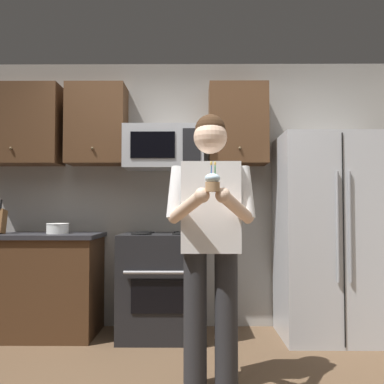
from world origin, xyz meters
The scene contains 9 objects.
wall_back centered at (0.00, 1.75, 1.30)m, with size 4.40×0.10×2.60m, color gray.
oven_range centered at (-0.15, 1.36, 0.46)m, with size 0.76×0.70×0.93m.
microwave centered at (-0.15, 1.48, 1.72)m, with size 0.74×0.41×0.40m.
refrigerator centered at (1.35, 1.32, 0.90)m, with size 0.90×0.75×1.80m.
cabinet_row_upper centered at (-0.72, 1.53, 1.95)m, with size 2.78×0.36×0.76m.
counter_left centered at (-1.45, 1.38, 0.46)m, with size 1.44×0.66×0.92m.
bowl_large_white centered at (-1.11, 1.36, 0.97)m, with size 0.20×0.20×0.09m.
person centered at (0.24, 0.22, 1.00)m, with size 0.60×0.48×1.76m.
cupcake centered at (0.24, -0.11, 1.29)m, with size 0.09×0.09×0.17m.
Camera 1 is at (0.14, -2.59, 1.13)m, focal length 40.57 mm.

